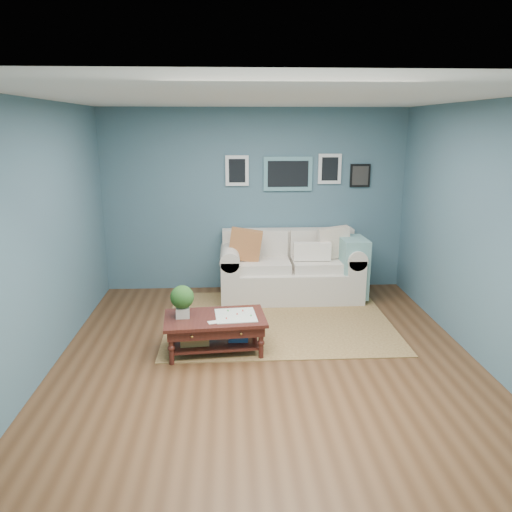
{
  "coord_description": "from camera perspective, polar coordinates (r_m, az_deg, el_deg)",
  "views": [
    {
      "loc": [
        -0.38,
        -4.91,
        2.45
      ],
      "look_at": [
        -0.06,
        1.0,
        0.89
      ],
      "focal_mm": 35.0,
      "sensor_mm": 36.0,
      "label": 1
    }
  ],
  "objects": [
    {
      "name": "room_shell",
      "position": [
        5.1,
        1.4,
        2.42
      ],
      "size": [
        5.0,
        5.02,
        2.7
      ],
      "color": "brown",
      "rests_on": "ground"
    },
    {
      "name": "coffee_table",
      "position": [
        5.55,
        -5.32,
        -7.61
      ],
      "size": [
        1.15,
        0.73,
        0.77
      ],
      "rotation": [
        0.0,
        0.0,
        0.08
      ],
      "color": "#371510",
      "rests_on": "ground"
    },
    {
      "name": "loveseat",
      "position": [
        7.29,
        4.61,
        -1.38
      ],
      "size": [
        2.06,
        0.94,
        1.06
      ],
      "color": "beige",
      "rests_on": "ground"
    },
    {
      "name": "area_rug",
      "position": [
        6.49,
        2.55,
        -7.36
      ],
      "size": [
        2.84,
        2.27,
        0.01
      ],
      "primitive_type": "cube",
      "color": "brown",
      "rests_on": "ground"
    }
  ]
}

